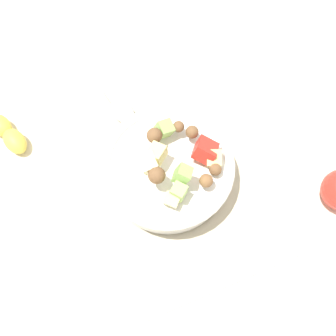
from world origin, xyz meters
TOP-DOWN VIEW (x-y plane):
  - ground_plane at (0.00, 0.00)m, footprint 2.40×2.40m
  - placemat at (0.00, 0.00)m, footprint 0.42×0.33m
  - salad_bowl at (0.00, -0.01)m, footprint 0.22×0.22m
  - serving_spoon at (-0.18, -0.04)m, footprint 0.19×0.06m

SIDE VIEW (x-z plane):
  - ground_plane at x=0.00m, z-range 0.00..0.00m
  - placemat at x=0.00m, z-range 0.00..0.01m
  - serving_spoon at x=-0.18m, z-range 0.00..0.02m
  - salad_bowl at x=0.00m, z-range -0.01..0.10m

